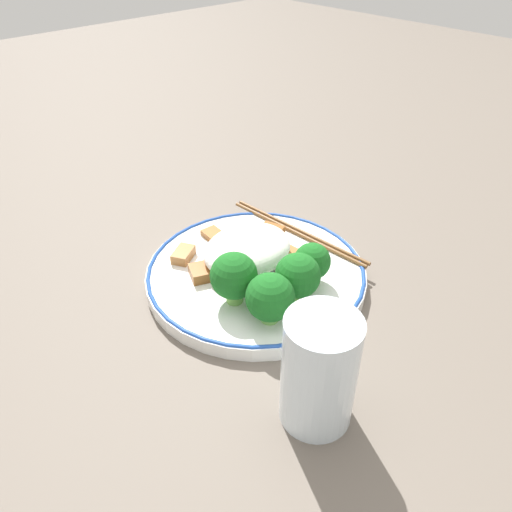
{
  "coord_description": "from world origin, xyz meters",
  "views": [
    {
      "loc": [
        -0.33,
        -0.35,
        0.39
      ],
      "look_at": [
        0.0,
        0.0,
        0.04
      ],
      "focal_mm": 35.0,
      "sensor_mm": 36.0,
      "label": 1
    }
  ],
  "objects_px": {
    "broccoli_back_center": "(270,298)",
    "chopsticks": "(298,231)",
    "plate": "(256,273)",
    "broccoli_back_right": "(298,276)",
    "broccoli_mid_left": "(312,262)",
    "drinking_glass": "(319,371)",
    "broccoli_back_left": "(234,276)"
  },
  "relations": [
    {
      "from": "broccoli_back_right",
      "to": "chopsticks",
      "type": "distance_m",
      "value": 0.14
    },
    {
      "from": "broccoli_back_left",
      "to": "drinking_glass",
      "type": "bearing_deg",
      "value": -103.65
    },
    {
      "from": "drinking_glass",
      "to": "broccoli_back_center",
      "type": "bearing_deg",
      "value": 67.0
    },
    {
      "from": "chopsticks",
      "to": "drinking_glass",
      "type": "height_order",
      "value": "drinking_glass"
    },
    {
      "from": "broccoli_back_left",
      "to": "chopsticks",
      "type": "height_order",
      "value": "broccoli_back_left"
    },
    {
      "from": "plate",
      "to": "broccoli_back_center",
      "type": "relative_size",
      "value": 4.63
    },
    {
      "from": "broccoli_mid_left",
      "to": "chopsticks",
      "type": "distance_m",
      "value": 0.11
    },
    {
      "from": "plate",
      "to": "broccoli_back_left",
      "type": "distance_m",
      "value": 0.08
    },
    {
      "from": "plate",
      "to": "chopsticks",
      "type": "height_order",
      "value": "chopsticks"
    },
    {
      "from": "chopsticks",
      "to": "broccoli_back_center",
      "type": "bearing_deg",
      "value": -147.09
    },
    {
      "from": "broccoli_back_left",
      "to": "chopsticks",
      "type": "relative_size",
      "value": 0.28
    },
    {
      "from": "chopsticks",
      "to": "broccoli_back_left",
      "type": "bearing_deg",
      "value": -163.35
    },
    {
      "from": "broccoli_back_center",
      "to": "broccoli_back_right",
      "type": "height_order",
      "value": "broccoli_back_right"
    },
    {
      "from": "broccoli_back_center",
      "to": "chopsticks",
      "type": "relative_size",
      "value": 0.26
    },
    {
      "from": "broccoli_back_right",
      "to": "chopsticks",
      "type": "bearing_deg",
      "value": 42.24
    },
    {
      "from": "plate",
      "to": "drinking_glass",
      "type": "distance_m",
      "value": 0.21
    },
    {
      "from": "drinking_glass",
      "to": "broccoli_mid_left",
      "type": "bearing_deg",
      "value": 43.28
    },
    {
      "from": "broccoli_mid_left",
      "to": "drinking_glass",
      "type": "xyz_separation_m",
      "value": [
        -0.13,
        -0.12,
        0.01
      ]
    },
    {
      "from": "plate",
      "to": "broccoli_back_right",
      "type": "bearing_deg",
      "value": -93.99
    },
    {
      "from": "broccoli_back_center",
      "to": "chopsticks",
      "type": "height_order",
      "value": "broccoli_back_center"
    },
    {
      "from": "broccoli_back_right",
      "to": "plate",
      "type": "bearing_deg",
      "value": 86.01
    },
    {
      "from": "plate",
      "to": "broccoli_mid_left",
      "type": "xyz_separation_m",
      "value": [
        0.03,
        -0.06,
        0.04
      ]
    },
    {
      "from": "broccoli_back_center",
      "to": "broccoli_back_right",
      "type": "distance_m",
      "value": 0.05
    },
    {
      "from": "broccoli_back_left",
      "to": "broccoli_back_right",
      "type": "height_order",
      "value": "broccoli_back_left"
    },
    {
      "from": "broccoli_back_right",
      "to": "drinking_glass",
      "type": "bearing_deg",
      "value": -129.78
    },
    {
      "from": "broccoli_back_left",
      "to": "chopsticks",
      "type": "bearing_deg",
      "value": 16.65
    },
    {
      "from": "broccoli_back_center",
      "to": "drinking_glass",
      "type": "xyz_separation_m",
      "value": [
        -0.04,
        -0.11,
        0.01
      ]
    },
    {
      "from": "broccoli_back_center",
      "to": "chopsticks",
      "type": "distance_m",
      "value": 0.18
    },
    {
      "from": "broccoli_back_center",
      "to": "chopsticks",
      "type": "xyz_separation_m",
      "value": [
        0.15,
        0.1,
        -0.03
      ]
    },
    {
      "from": "broccoli_back_center",
      "to": "broccoli_back_right",
      "type": "xyz_separation_m",
      "value": [
        0.05,
        0.0,
        0.0
      ]
    },
    {
      "from": "broccoli_back_left",
      "to": "broccoli_back_right",
      "type": "relative_size",
      "value": 1.05
    },
    {
      "from": "plate",
      "to": "broccoli_back_right",
      "type": "xyz_separation_m",
      "value": [
        -0.01,
        -0.07,
        0.04
      ]
    }
  ]
}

